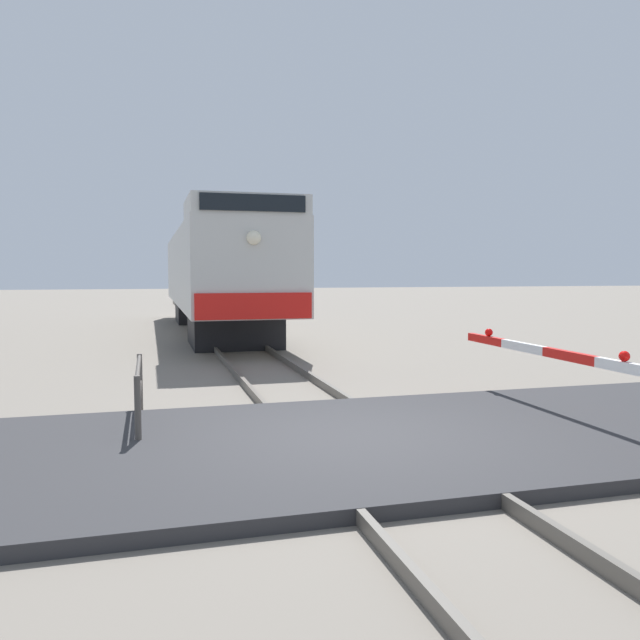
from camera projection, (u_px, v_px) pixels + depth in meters
ground_plane at (355, 449)px, 7.86m from camera, size 160.00×160.00×0.00m
rail_track_left at (300, 447)px, 7.66m from camera, size 0.08×80.00×0.15m
rail_track_right at (408, 439)px, 8.04m from camera, size 0.08×80.00×0.15m
road_surface at (355, 443)px, 7.85m from camera, size 36.00×4.56×0.15m
locomotive at (217, 273)px, 23.11m from camera, size 3.02×17.29×4.14m
guard_railing at (139, 388)px, 8.70m from camera, size 0.08×2.21×0.95m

